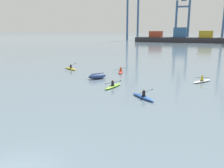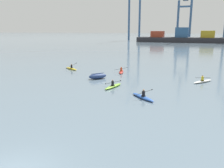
% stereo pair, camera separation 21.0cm
% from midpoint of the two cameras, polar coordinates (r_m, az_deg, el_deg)
% --- Properties ---
extents(container_barge, '(45.52, 11.56, 7.56)m').
position_cam_midpoint_polar(container_barge, '(130.65, 16.59, 10.70)').
color(container_barge, '#28282D').
rests_on(container_barge, ground).
extents(gantry_crane_west, '(7.89, 21.01, 38.38)m').
position_cam_midpoint_polar(gantry_crane_west, '(150.52, 5.44, 18.06)').
color(gantry_crane_west, '#335684').
rests_on(gantry_crane_west, ground).
extents(gantry_crane_west_mid, '(7.94, 16.45, 32.69)m').
position_cam_midpoint_polar(gantry_crane_west_mid, '(141.71, 17.23, 16.21)').
color(gantry_crane_west_mid, '#335684').
rests_on(gantry_crane_west_mid, ground).
extents(capsized_dinghy, '(2.53, 2.69, 0.76)m').
position_cam_midpoint_polar(capsized_dinghy, '(32.05, -3.32, 1.90)').
color(capsized_dinghy, navy).
rests_on(capsized_dinghy, ground).
extents(kayak_white, '(2.56, 3.05, 0.95)m').
position_cam_midpoint_polar(kayak_white, '(31.99, 21.30, 0.66)').
color(kayak_white, silver).
rests_on(kayak_white, ground).
extents(kayak_blue, '(2.91, 2.74, 0.95)m').
position_cam_midpoint_polar(kayak_blue, '(23.13, 7.75, -3.07)').
color(kayak_blue, '#2856B2').
rests_on(kayak_blue, ground).
extents(kayak_red, '(2.20, 3.44, 0.95)m').
position_cam_midpoint_polar(kayak_red, '(36.71, 2.42, 3.06)').
color(kayak_red, red).
rests_on(kayak_red, ground).
extents(kayak_lime, '(2.17, 3.45, 0.99)m').
position_cam_midpoint_polar(kayak_lime, '(27.22, 0.48, -0.49)').
color(kayak_lime, '#7ABC2D').
rests_on(kayak_lime, ground).
extents(kayak_yellow, '(3.18, 2.36, 1.07)m').
position_cam_midpoint_polar(kayak_yellow, '(40.16, -9.67, 3.76)').
color(kayak_yellow, yellow).
rests_on(kayak_yellow, ground).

